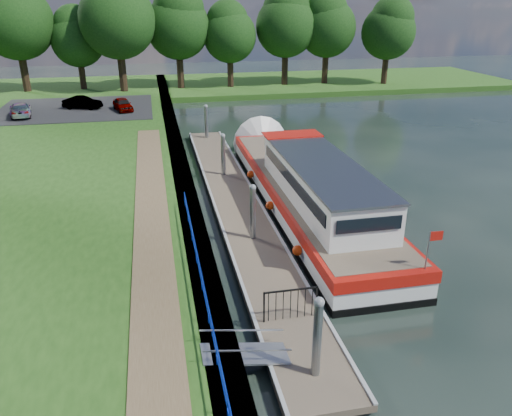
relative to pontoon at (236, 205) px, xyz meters
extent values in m
plane|color=black|center=(0.00, -13.00, -0.18)|extent=(160.00, 160.00, 0.00)
cube|color=#473D2D|center=(-2.55, 2.00, 0.20)|extent=(1.10, 90.00, 0.78)
cube|color=#224B15|center=(12.00, 39.00, 0.12)|extent=(60.00, 18.00, 0.60)
cube|color=brown|center=(-4.40, -5.00, 0.62)|extent=(1.60, 40.00, 0.05)
cube|color=black|center=(-11.00, 25.00, 0.62)|extent=(14.00, 12.00, 0.06)
cube|color=#0C2DBF|center=(-2.75, -10.00, 1.29)|extent=(0.04, 18.00, 0.04)
cube|color=#0C2DBF|center=(-2.75, -10.00, 0.94)|extent=(0.03, 18.00, 0.03)
cylinder|color=#0C2DBF|center=(-2.75, -15.00, 0.95)|extent=(0.04, 0.04, 0.72)
cylinder|color=#0C2DBF|center=(-2.75, -13.00, 0.95)|extent=(0.04, 0.04, 0.72)
cylinder|color=#0C2DBF|center=(-2.75, -11.00, 0.95)|extent=(0.04, 0.04, 0.72)
cylinder|color=#0C2DBF|center=(-2.75, -9.00, 0.95)|extent=(0.04, 0.04, 0.72)
cylinder|color=#0C2DBF|center=(-2.75, -7.00, 0.95)|extent=(0.04, 0.04, 0.72)
cylinder|color=#0C2DBF|center=(-2.75, -5.00, 0.95)|extent=(0.04, 0.04, 0.72)
cylinder|color=#0C2DBF|center=(-2.75, -3.00, 0.95)|extent=(0.04, 0.04, 0.72)
cylinder|color=#0C2DBF|center=(-2.75, -1.00, 0.95)|extent=(0.04, 0.04, 0.72)
cube|color=brown|center=(0.00, 0.00, 0.10)|extent=(2.50, 30.00, 0.24)
cube|color=#9EA0A3|center=(0.00, -12.00, -0.13)|extent=(2.30, 5.00, 0.30)
cube|color=#9EA0A3|center=(0.00, -4.00, -0.13)|extent=(2.30, 5.00, 0.30)
cube|color=#9EA0A3|center=(0.00, 4.00, -0.13)|extent=(2.30, 5.00, 0.30)
cube|color=#9EA0A3|center=(0.00, 12.00, -0.13)|extent=(2.30, 5.00, 0.30)
cube|color=#9EA0A3|center=(1.19, 0.00, 0.25)|extent=(0.12, 30.00, 0.06)
cube|color=#9EA0A3|center=(-1.19, 0.00, 0.25)|extent=(0.12, 30.00, 0.06)
cylinder|color=gray|center=(0.00, -13.50, 0.92)|extent=(0.26, 0.26, 3.40)
sphere|color=gray|center=(0.00, -13.50, 2.62)|extent=(0.30, 0.30, 0.30)
cylinder|color=gray|center=(0.00, -4.50, 0.92)|extent=(0.26, 0.26, 3.40)
sphere|color=gray|center=(0.00, -4.50, 2.62)|extent=(0.30, 0.30, 0.30)
cylinder|color=gray|center=(0.00, 4.50, 0.92)|extent=(0.26, 0.26, 3.40)
sphere|color=gray|center=(0.00, 4.50, 2.62)|extent=(0.30, 0.30, 0.30)
cylinder|color=gray|center=(0.00, 13.50, 0.92)|extent=(0.26, 0.26, 3.40)
sphere|color=gray|center=(0.00, 13.50, 2.62)|extent=(0.30, 0.30, 0.30)
cube|color=#A5A8AD|center=(-1.85, -12.50, 0.42)|extent=(2.58, 1.00, 0.43)
cube|color=#A5A8AD|center=(-1.85, -12.98, 0.92)|extent=(2.58, 0.04, 0.41)
cube|color=#A5A8AD|center=(-1.85, -12.02, 0.92)|extent=(2.58, 0.04, 0.41)
cube|color=black|center=(-0.90, -10.80, 0.80)|extent=(0.05, 0.05, 1.15)
cube|color=black|center=(0.90, -10.80, 0.80)|extent=(0.05, 0.05, 1.15)
cube|color=black|center=(0.00, -10.80, 1.34)|extent=(1.85, 0.05, 0.05)
cube|color=black|center=(-0.75, -10.80, 0.80)|extent=(0.02, 0.02, 1.10)
cube|color=black|center=(-0.50, -10.80, 0.80)|extent=(0.02, 0.02, 1.10)
cube|color=black|center=(-0.25, -10.80, 0.80)|extent=(0.02, 0.02, 1.10)
cube|color=black|center=(0.00, -10.80, 0.80)|extent=(0.02, 0.02, 1.10)
cube|color=black|center=(0.25, -10.80, 0.80)|extent=(0.02, 0.02, 1.10)
cube|color=black|center=(0.50, -10.80, 0.80)|extent=(0.02, 0.02, 1.10)
cube|color=black|center=(0.75, -10.80, 0.80)|extent=(0.02, 0.02, 1.10)
cube|color=black|center=(3.60, -0.56, -0.16)|extent=(4.00, 20.00, 0.55)
cube|color=silver|center=(3.60, -0.56, 0.44)|extent=(3.96, 19.90, 0.65)
cube|color=#AE140C|center=(3.60, -0.56, 1.00)|extent=(4.04, 20.00, 0.48)
cube|color=brown|center=(3.60, -0.56, 1.24)|extent=(3.68, 19.20, 0.04)
cone|color=silver|center=(3.60, 9.84, 0.37)|extent=(4.00, 1.50, 4.00)
cube|color=silver|center=(3.60, -3.06, 2.12)|extent=(3.00, 11.00, 1.75)
cube|color=gray|center=(3.60, -3.06, 3.04)|extent=(3.10, 11.20, 0.10)
cube|color=black|center=(2.08, -3.06, 2.37)|extent=(0.04, 10.00, 0.55)
cube|color=black|center=(5.12, -3.06, 2.37)|extent=(0.04, 10.00, 0.55)
cube|color=black|center=(3.60, 2.49, 2.37)|extent=(2.60, 0.04, 0.55)
cube|color=black|center=(3.60, -8.61, 2.37)|extent=(2.60, 0.04, 0.55)
cube|color=#AE140C|center=(3.60, 2.14, 3.12)|extent=(3.20, 1.60, 0.06)
cylinder|color=gray|center=(5.10, -10.26, 1.97)|extent=(0.05, 0.05, 1.50)
cube|color=#AE140C|center=(5.35, -10.26, 2.52)|extent=(0.50, 0.02, 0.35)
sphere|color=#F0410D|center=(1.48, -6.56, 0.47)|extent=(0.44, 0.44, 0.44)
sphere|color=#F0410D|center=(1.48, -1.56, 0.47)|extent=(0.44, 0.44, 0.44)
sphere|color=#F0410D|center=(1.48, 3.44, 0.47)|extent=(0.44, 0.44, 0.44)
imported|color=#594C47|center=(2.40, -6.70, 2.12)|extent=(0.58, 0.72, 1.72)
cylinder|color=#332316|center=(-17.49, 36.36, 2.52)|extent=(0.83, 0.83, 4.21)
sphere|color=black|center=(-17.49, 36.36, 7.90)|extent=(7.95, 7.95, 7.95)
sphere|color=black|center=(-17.71, 36.47, 9.89)|extent=(6.31, 6.31, 6.31)
cylinder|color=#332316|center=(-11.50, 36.87, 1.97)|extent=(0.70, 0.70, 3.10)
sphere|color=black|center=(-11.50, 36.87, 5.92)|extent=(5.85, 5.85, 5.85)
sphere|color=black|center=(-11.67, 37.04, 7.39)|extent=(4.65, 4.65, 4.65)
cylinder|color=#332316|center=(-6.89, 34.36, 2.56)|extent=(0.84, 0.84, 4.29)
sphere|color=black|center=(-6.89, 34.36, 8.04)|extent=(8.10, 8.10, 8.10)
sphere|color=black|center=(-6.84, 34.51, 10.07)|extent=(6.44, 6.44, 6.44)
cylinder|color=#332316|center=(-0.41, 36.36, 2.33)|extent=(0.79, 0.79, 3.83)
sphere|color=black|center=(-0.41, 36.36, 7.23)|extent=(7.24, 7.24, 7.24)
sphere|color=black|center=(-0.22, 36.13, 9.04)|extent=(5.75, 5.75, 5.75)
cylinder|color=#332316|center=(5.49, 36.09, 2.05)|extent=(0.72, 0.72, 3.26)
sphere|color=black|center=(5.49, 36.09, 6.21)|extent=(6.16, 6.16, 6.16)
sphere|color=black|center=(5.30, 36.34, 7.75)|extent=(4.89, 4.89, 4.89)
cylinder|color=#332316|center=(12.25, 36.38, 2.30)|extent=(0.78, 0.78, 3.77)
sphere|color=black|center=(12.25, 36.38, 7.12)|extent=(7.13, 7.13, 7.13)
sphere|color=black|center=(12.38, 36.62, 8.91)|extent=(5.66, 5.66, 5.66)
cylinder|color=#332316|center=(17.42, 36.40, 2.24)|extent=(0.77, 0.77, 3.65)
sphere|color=black|center=(17.42, 36.40, 6.90)|extent=(6.89, 6.89, 6.89)
sphere|color=black|center=(17.07, 36.41, 8.63)|extent=(5.47, 5.47, 5.47)
cylinder|color=#332316|center=(24.52, 34.52, 2.12)|extent=(0.74, 0.74, 3.41)
sphere|color=black|center=(24.52, 34.52, 6.47)|extent=(6.43, 6.43, 6.43)
sphere|color=black|center=(24.75, 34.30, 8.08)|extent=(5.11, 5.11, 5.11)
imported|color=#999999|center=(-6.60, 23.09, 1.22)|extent=(2.16, 3.58, 1.14)
imported|color=#999999|center=(-10.31, 24.65, 1.23)|extent=(3.73, 2.32, 1.16)
imported|color=#999999|center=(-15.21, 22.30, 1.25)|extent=(2.40, 4.34, 1.19)
camera|label=1|loc=(-3.97, -24.24, 10.10)|focal=35.00mm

